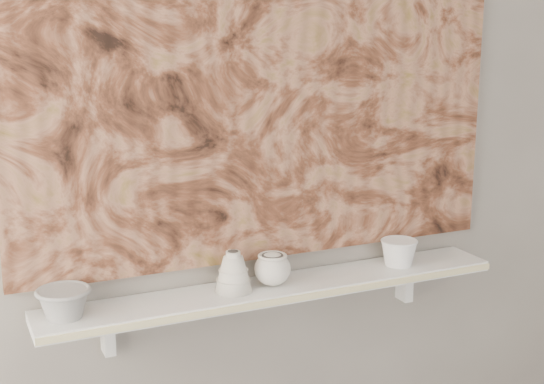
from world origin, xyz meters
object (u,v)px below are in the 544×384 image
shelf (278,289)px  cup_cream (272,269)px  bell_vessel (233,271)px  bowl_white (399,252)px  bowl_grey (64,303)px  painting (266,72)px

shelf → cup_cream: (-0.02, 0.00, 0.06)m
bell_vessel → bowl_white: size_ratio=1.03×
shelf → bowl_grey: bowl_grey is taller
painting → cup_cream: painting is taller
cup_cream → bell_vessel: bearing=180.0°
bowl_white → cup_cream: bearing=180.0°
bowl_grey → cup_cream: cup_cream is taller
painting → bell_vessel: size_ratio=12.62×
painting → bowl_white: 0.71m
shelf → bowl_grey: (-0.61, 0.00, 0.06)m
bowl_grey → cup_cream: bearing=0.0°
painting → cup_cream: (-0.02, -0.08, -0.56)m
painting → bowl_white: painting is taller
cup_cream → bell_vessel: (-0.12, 0.00, 0.01)m
shelf → painting: (0.00, 0.08, 0.62)m
bell_vessel → cup_cream: bearing=0.0°
shelf → cup_cream: bearing=180.0°
bowl_white → bowl_grey: bearing=180.0°
bowl_grey → bowl_white: bowl_white is taller
painting → bell_vessel: (-0.14, -0.08, -0.55)m
cup_cream → bell_vessel: size_ratio=0.90×
bowl_grey → bell_vessel: bearing=0.0°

